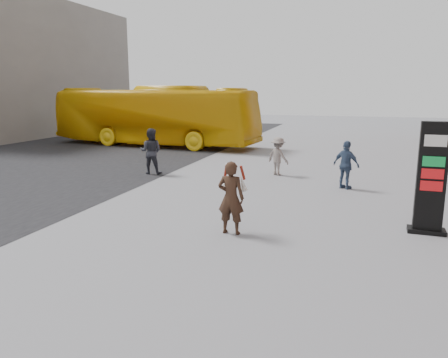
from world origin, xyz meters
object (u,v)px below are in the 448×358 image
(pedestrian_a, at_px, (151,151))
(pedestrian_c, at_px, (346,165))
(info_pylon, at_px, (431,179))
(pedestrian_b, at_px, (278,156))
(woman, at_px, (231,197))
(bus, at_px, (154,116))

(pedestrian_a, height_order, pedestrian_c, pedestrian_a)
(pedestrian_c, bearing_deg, info_pylon, 145.34)
(info_pylon, bearing_deg, pedestrian_b, 129.87)
(pedestrian_a, relative_size, pedestrian_b, 1.21)
(pedestrian_a, relative_size, pedestrian_c, 1.10)
(pedestrian_a, distance_m, pedestrian_b, 5.26)
(pedestrian_c, bearing_deg, pedestrian_a, 26.29)
(woman, height_order, bus, bus)
(pedestrian_c, bearing_deg, bus, -7.50)
(woman, relative_size, pedestrian_c, 1.05)
(woman, bearing_deg, pedestrian_b, -87.79)
(pedestrian_a, distance_m, pedestrian_c, 7.87)
(pedestrian_b, bearing_deg, woman, 122.49)
(info_pylon, distance_m, pedestrian_b, 7.90)
(bus, xyz_separation_m, pedestrian_c, (11.92, -9.09, -0.98))
(woman, relative_size, bus, 0.14)
(info_pylon, height_order, pedestrian_a, info_pylon)
(info_pylon, relative_size, pedestrian_a, 1.45)
(woman, distance_m, bus, 17.72)
(info_pylon, bearing_deg, woman, -160.49)
(info_pylon, bearing_deg, pedestrian_a, 155.54)
(woman, distance_m, pedestrian_c, 6.40)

